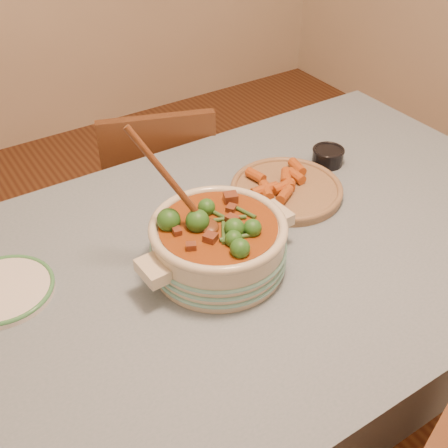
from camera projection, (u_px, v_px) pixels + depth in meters
name	position (u px, v px, depth m)	size (l,w,h in m)	color
floor	(256.00, 408.00, 1.93)	(4.50, 4.50, 0.00)	#4C2515
dining_table	(264.00, 264.00, 1.52)	(1.68, 1.08, 0.76)	brown
stew_casserole	(218.00, 241.00, 1.33)	(0.41, 0.33, 0.39)	beige
white_plate	(3.00, 290.00, 1.30)	(0.24, 0.24, 0.02)	white
condiment_bowl	(328.00, 155.00, 1.74)	(0.10, 0.10, 0.05)	black
fried_plate	(287.00, 188.00, 1.61)	(0.42, 0.42, 0.05)	#987254
chair_far	(159.00, 192.00, 2.12)	(0.50, 0.50, 0.84)	brown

